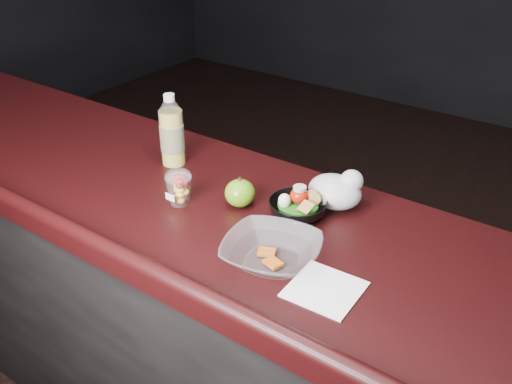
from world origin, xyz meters
TOP-DOWN VIEW (x-y plane):
  - counter at (0.00, 0.30)m, footprint 4.06×0.71m
  - lemonade_bottle at (-0.40, 0.43)m, footprint 0.08×0.08m
  - fruit_cup at (-0.20, 0.24)m, footprint 0.08×0.08m
  - green_apple at (-0.05, 0.34)m, footprint 0.09×0.09m
  - plastic_bag at (0.17, 0.50)m, footprint 0.16×0.13m
  - snack_bowl at (0.12, 0.38)m, footprint 0.17×0.17m
  - takeout_bowl at (0.18, 0.16)m, footprint 0.29×0.29m
  - paper_napkin at (0.34, 0.15)m, footprint 0.17×0.17m

SIDE VIEW (x-z plane):
  - counter at x=0.00m, z-range 0.00..1.02m
  - paper_napkin at x=0.34m, z-range 1.02..1.02m
  - takeout_bowl at x=0.18m, z-range 1.02..1.08m
  - snack_bowl at x=0.12m, z-range 1.01..1.10m
  - green_apple at x=-0.05m, z-range 1.01..1.11m
  - plastic_bag at x=0.17m, z-range 1.01..1.13m
  - fruit_cup at x=-0.20m, z-range 1.02..1.13m
  - lemonade_bottle at x=-0.40m, z-range 1.00..1.24m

